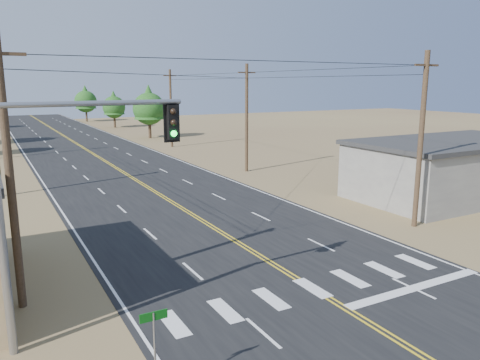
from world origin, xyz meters
TOP-DOWN VIEW (x-y plane):
  - road at (0.00, 30.00)m, footprint 15.00×200.00m
  - building_right at (19.00, 16.00)m, footprint 15.00×8.00m
  - utility_pole_left_near at (-10.50, 12.00)m, footprint 1.80×0.30m
  - utility_pole_right_near at (10.50, 12.00)m, footprint 1.80×0.30m
  - utility_pole_right_mid at (10.50, 32.00)m, footprint 1.80×0.30m
  - utility_pole_right_far at (10.50, 52.00)m, footprint 1.80×0.30m
  - signal_mast_left at (-9.31, 8.83)m, footprint 6.01×0.67m
  - street_sign at (-7.80, 4.54)m, footprint 0.74×0.06m
  - tree_right_near at (11.15, 63.18)m, footprint 4.86×4.86m
  - tree_right_mid at (10.82, 83.36)m, footprint 4.17×4.17m
  - tree_right_far at (9.00, 100.78)m, footprint 4.74×4.74m

SIDE VIEW (x-z plane):
  - road at x=0.00m, z-range 0.00..0.02m
  - street_sign at x=-7.80m, z-range 0.43..2.92m
  - building_right at x=19.00m, z-range 0.00..4.00m
  - tree_right_mid at x=10.82m, z-range 0.77..7.73m
  - tree_right_far at x=9.00m, z-range 0.88..8.78m
  - tree_right_near at x=11.15m, z-range 0.90..9.01m
  - utility_pole_left_near at x=-10.50m, z-range 0.12..10.12m
  - utility_pole_right_near at x=10.50m, z-range 0.12..10.12m
  - utility_pole_right_mid at x=10.50m, z-range 0.12..10.12m
  - utility_pole_right_far at x=10.50m, z-range 0.12..10.12m
  - signal_mast_left at x=-9.31m, z-range 1.34..9.16m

